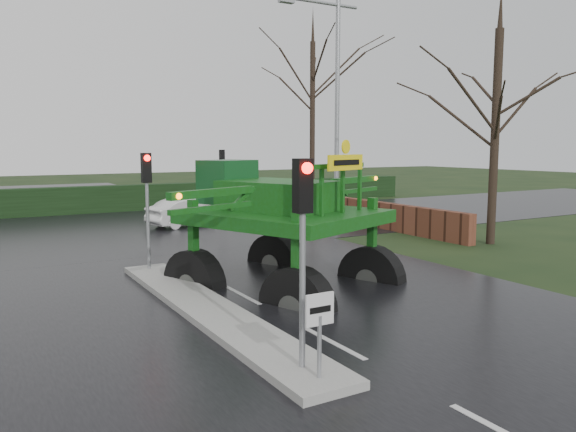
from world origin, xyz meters
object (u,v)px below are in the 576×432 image
traffic_signal_near (303,218)px  traffic_signal_mid (147,186)px  traffic_signal_far (222,167)px  white_sedan (190,226)px  keep_left_sign (320,322)px  crop_sprayer (289,209)px  street_light_right (331,93)px

traffic_signal_near → traffic_signal_mid: same height
traffic_signal_far → white_sedan: (-3.26, -3.67, -2.59)m
keep_left_sign → crop_sprayer: crop_sprayer is taller
traffic_signal_far → crop_sprayer: size_ratio=0.44×
street_light_right → crop_sprayer: 12.65m
keep_left_sign → traffic_signal_mid: size_ratio=0.38×
crop_sprayer → traffic_signal_mid: bearing=89.0°
keep_left_sign → traffic_signal_mid: traffic_signal_mid is taller
crop_sprayer → white_sedan: size_ratio=2.02×
crop_sprayer → white_sedan: crop_sprayer is taller
keep_left_sign → traffic_signal_near: bearing=90.0°
white_sedan → traffic_signal_far: bearing=-55.2°
traffic_signal_mid → street_light_right: street_light_right is taller
traffic_signal_near → street_light_right: (9.49, 13.01, 3.40)m
traffic_signal_mid → keep_left_sign: bearing=-90.0°
keep_left_sign → white_sedan: 18.43m
keep_left_sign → crop_sprayer: bearing=65.5°
traffic_signal_far → traffic_signal_near: bearing=69.6°
keep_left_sign → street_light_right: size_ratio=0.14×
traffic_signal_far → street_light_right: street_light_right is taller
traffic_signal_near → traffic_signal_far: same height
traffic_signal_far → traffic_signal_mid: bearing=58.1°
keep_left_sign → crop_sprayer: size_ratio=0.17×
traffic_signal_near → traffic_signal_mid: bearing=90.0°
keep_left_sign → traffic_signal_mid: 9.12m
white_sedan → traffic_signal_near: bearing=151.8°
street_light_right → crop_sprayer: bearing=-129.0°
traffic_signal_mid → street_light_right: bearing=25.4°
crop_sprayer → white_sedan: 14.17m
keep_left_sign → white_sedan: size_ratio=0.34×
street_light_right → white_sedan: bearing=138.8°
keep_left_sign → traffic_signal_near: 1.61m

